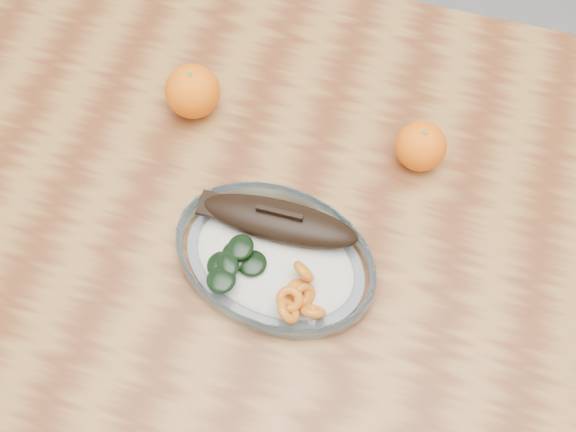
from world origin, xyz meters
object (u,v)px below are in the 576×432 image
(plated_meal, at_px, (275,256))
(orange_right, at_px, (421,146))
(orange_left, at_px, (193,91))
(dining_table, at_px, (300,235))

(plated_meal, height_order, orange_right, plated_meal)
(plated_meal, distance_m, orange_left, 0.27)
(plated_meal, relative_size, orange_left, 7.19)
(orange_left, height_order, orange_right, orange_left)
(dining_table, relative_size, plated_meal, 2.16)
(orange_left, bearing_deg, dining_table, -29.54)
(orange_left, bearing_deg, orange_right, 0.13)
(orange_left, relative_size, orange_right, 1.12)
(orange_right, bearing_deg, dining_table, -141.62)
(plated_meal, xyz_separation_m, orange_right, (0.14, 0.20, 0.02))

